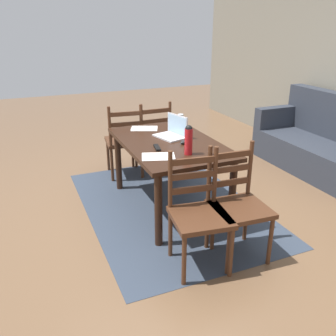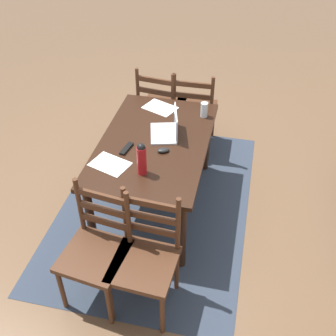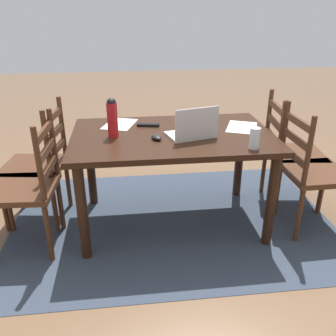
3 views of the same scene
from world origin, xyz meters
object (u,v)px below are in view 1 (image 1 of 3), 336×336
Objects in this scene: dining_table at (169,150)px; computer_mouse at (184,142)px; tv_remote at (157,148)px; laptop at (173,131)px; chair_left_near at (124,141)px; chair_left_far at (152,138)px; chair_right_near at (199,214)px; couch at (323,144)px; chair_right_far at (237,205)px; drinking_glass at (181,120)px; water_bottle at (189,139)px.

dining_table is 14.42× the size of computer_mouse.
dining_table is 8.48× the size of tv_remote.
laptop reaches higher than computer_mouse.
laptop is (0.88, 0.28, 0.33)m from chair_left_near.
chair_left_far and chair_right_near have the same top height.
chair_left_far is 2.27m from couch.
chair_right_far is at bearing -55.07° from tv_remote.
chair_left_near is 6.85× the size of drinking_glass.
chair_right_near is 9.50× the size of computer_mouse.
dining_table is at bearing 50.72° from tv_remote.
chair_left_near is 0.83m from drinking_glass.
couch is 2.54m from tv_remote.
water_bottle is at bearing -75.29° from couch.
couch reaches higher than laptop.
chair_right_far is 0.36m from chair_right_near.
dining_table is 0.20m from computer_mouse.
chair_left_far is 2.05m from chair_right_near.
chair_right_far is at bearing 10.31° from dining_table.
water_bottle is at bearing 162.37° from chair_right_near.
couch is at bearing 115.71° from chair_right_near.
chair_right_far is at bearing 16.30° from water_bottle.
water_bottle reaches higher than tv_remote.
chair_right_far is 2.05m from chair_left_near.
chair_right_near is 0.90m from tv_remote.
chair_right_near is at bearing -10.04° from chair_left_far.
drinking_glass is 0.66m from computer_mouse.
water_bottle is 2.74× the size of computer_mouse.
chair_right_far is at bearing 4.26° from laptop.
chair_right_near is 6.85× the size of drinking_glass.
chair_right_near is at bearing -89.95° from chair_right_far.
chair_right_near is 0.53× the size of couch.
dining_table is at bearing 10.44° from chair_left_near.
chair_left_far reaches higher than tv_remote.
drinking_glass is at bearing -98.95° from couch.
chair_right_near is 0.75m from water_bottle.
couch is at bearing 18.69° from tv_remote.
laptop is 1.33× the size of water_bottle.
drinking_glass is (-1.49, 0.17, 0.34)m from chair_right_far.
drinking_glass is (-0.48, 0.35, 0.17)m from dining_table.
chair_right_near is 1.62m from drinking_glass.
chair_right_far reaches higher than computer_mouse.
chair_left_near is 1.21m from tv_remote.
water_bottle is at bearing 7.87° from chair_left_near.
couch is (0.83, 2.48, -0.11)m from chair_left_near.
couch is at bearing 68.49° from chair_left_far.
chair_right_near is (2.02, 0.01, 0.00)m from chair_left_near.
chair_left_far is at bearing 169.79° from dining_table.
drinking_glass is at bearing 144.23° from dining_table.
chair_left_near is at bearing -179.70° from chair_right_near.
water_bottle is (-0.59, -0.17, 0.42)m from chair_right_far.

